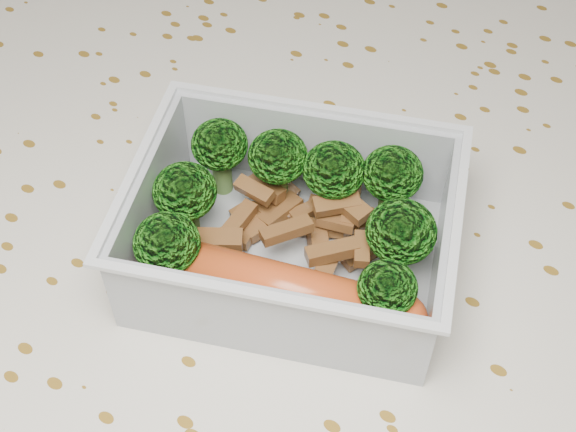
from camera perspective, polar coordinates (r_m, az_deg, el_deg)
The scene contains 6 objects.
dining_table at distance 0.57m, azimuth 0.21°, elevation -8.28°, with size 1.40×0.90×0.75m.
tablecloth at distance 0.52m, azimuth 0.22°, elevation -5.40°, with size 1.46×0.96×0.19m.
lunch_container at distance 0.47m, azimuth 0.28°, elevation -1.61°, with size 0.23×0.20×0.07m.
broccoli_florets at distance 0.47m, azimuth 0.48°, elevation 1.20°, with size 0.17×0.15×0.06m.
meat_pile at distance 0.49m, azimuth 0.60°, elevation -0.38°, with size 0.10×0.10×0.03m.
sausage at distance 0.45m, azimuth -0.27°, elevation -5.20°, with size 0.16×0.07×0.03m.
Camera 1 is at (0.16, -0.25, 1.15)m, focal length 50.00 mm.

